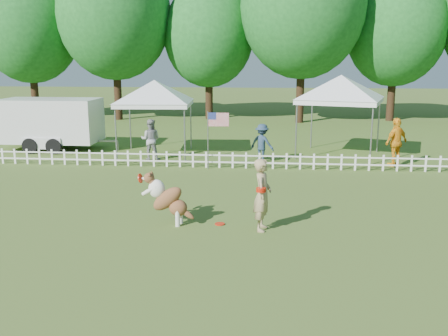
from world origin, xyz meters
name	(u,v)px	position (x,y,z in m)	size (l,w,h in m)	color
ground	(221,231)	(0.00, 0.00, 0.00)	(120.00, 120.00, 0.00)	#466720
picket_fence	(239,160)	(0.00, 7.00, 0.30)	(22.00, 0.08, 0.60)	white
handler	(262,195)	(0.96, 0.19, 0.87)	(0.63, 0.42, 1.74)	tan
dog	(168,199)	(-1.35, 0.41, 0.65)	(1.26, 0.42, 1.30)	brown
frisbee_on_turf	(220,224)	(-0.09, 0.50, 0.01)	(0.25, 0.25, 0.02)	red
canopy_tent_left	(155,119)	(-3.70, 9.41, 1.54)	(2.98, 2.98, 3.08)	white
canopy_tent_right	(339,117)	(4.00, 9.88, 1.64)	(3.18, 3.18, 3.29)	white
cargo_trailer	(51,124)	(-8.63, 10.20, 1.16)	(5.28, 2.32, 2.32)	silver
flag_pole	(208,140)	(-1.15, 6.83, 1.07)	(0.82, 0.09, 2.13)	gray
spectator_a	(151,139)	(-3.66, 8.30, 0.83)	(0.80, 0.63, 1.65)	#949398
spectator_b	(262,143)	(0.82, 8.18, 0.76)	(0.98, 0.56, 1.52)	#25394F
spectator_c	(396,142)	(5.88, 7.92, 0.92)	(1.08, 0.45, 1.85)	orange
tree_far_left	(30,36)	(-15.00, 22.00, 5.50)	(6.60, 6.60, 11.00)	#195A1F
tree_left	(115,27)	(-9.00, 21.50, 6.00)	(7.40, 7.40, 12.00)	#195A1F
tree_center_left	(209,45)	(-3.00, 22.50, 4.90)	(6.00, 6.00, 9.80)	#195A1F
tree_center_right	(302,21)	(3.00, 21.00, 6.30)	(7.60, 7.60, 12.60)	#195A1F
tree_right	(395,40)	(9.00, 22.50, 5.20)	(6.20, 6.20, 10.40)	#195A1F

